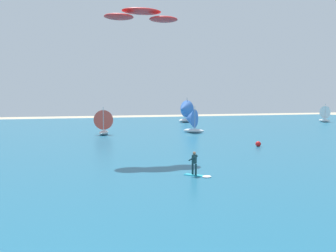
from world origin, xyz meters
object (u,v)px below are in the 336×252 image
Objects in this scene: kite at (142,15)px; sailboat_trailing at (104,122)px; kitesurfer at (197,167)px; marker_buoy at (258,144)px; sailboat_mid_left at (323,114)px; sailboat_far_left at (184,111)px; sailboat_anchored_offshore at (191,121)px.

kite is 1.67× the size of sailboat_trailing.
kitesurfer is at bearing -80.11° from kite.
sailboat_trailing reaches higher than marker_buoy.
kite reaches higher than kitesurfer.
kitesurfer is at bearing -85.47° from sailboat_trailing.
kitesurfer is 16.79m from marker_buoy.
marker_buoy is at bearing 9.54° from kite.
marker_buoy is at bearing 43.84° from kitesurfer.
kite is 62.13m from sailboat_mid_left.
kitesurfer is 0.44× the size of sailboat_mid_left.
sailboat_trailing is (-0.78, 21.00, -10.92)m from kite.
sailboat_far_left reaches higher than sailboat_mid_left.
marker_buoy is (-6.06, -40.01, -2.24)m from sailboat_far_left.
sailboat_mid_left is at bearing 34.11° from kite.
sailboat_far_left is 40.53m from marker_buoy.
kitesurfer is 0.45× the size of sailboat_trailing.
kite reaches higher than sailboat_anchored_offshore.
sailboat_mid_left is at bearing 14.50° from sailboat_trailing.
kitesurfer is at bearing -138.34° from sailboat_mid_left.
sailboat_trailing is (-13.27, 1.35, -0.00)m from sailboat_anchored_offshore.
kite is 1.23× the size of sailboat_far_left.
sailboat_anchored_offshore reaches higher than marker_buoy.
sailboat_mid_left is 48.88m from marker_buoy.
sailboat_far_left is (7.29, 22.67, 0.67)m from sailboat_anchored_offshore.
kite is (-1.62, 9.32, 12.19)m from kitesurfer.
marker_buoy is (14.51, -18.69, -1.57)m from sailboat_trailing.
sailboat_anchored_offshore is 0.99× the size of sailboat_mid_left.
sailboat_anchored_offshore is 6.79× the size of marker_buoy.
sailboat_far_left reaches higher than kitesurfer.
kitesurfer is at bearing -110.57° from sailboat_anchored_offshore.
kitesurfer is at bearing -136.16° from marker_buoy.
sailboat_anchored_offshore is 13.34m from sailboat_trailing.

